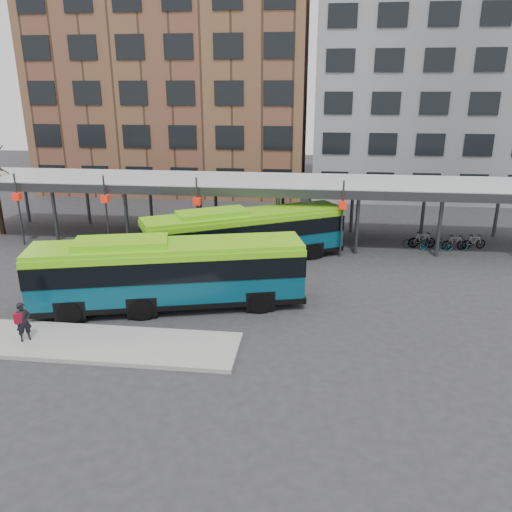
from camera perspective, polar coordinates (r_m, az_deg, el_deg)
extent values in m
plane|color=#28282B|center=(23.01, -4.70, -7.21)|extent=(120.00, 120.00, 0.00)
cube|color=gray|center=(22.20, -20.54, -9.18)|extent=(14.00, 3.00, 0.18)
cube|color=#999B9E|center=(34.08, -0.54, 8.48)|extent=(40.00, 6.00, 0.35)
cube|color=#383A3D|center=(31.18, -1.25, 7.25)|extent=(40.00, 0.15, 0.55)
cylinder|color=#383A3D|center=(42.93, -24.77, 6.04)|extent=(0.24, 0.24, 3.80)
cylinder|color=#383A3D|center=(36.22, -21.99, 4.34)|extent=(0.24, 0.24, 3.80)
cylinder|color=#383A3D|center=(40.56, -18.69, 6.12)|extent=(0.24, 0.24, 3.80)
cylinder|color=#383A3D|center=(34.12, -14.57, 4.29)|extent=(0.24, 0.24, 3.80)
cylinder|color=#383A3D|center=(38.68, -11.94, 6.14)|extent=(0.24, 0.24, 3.80)
cylinder|color=#383A3D|center=(32.64, -6.34, 4.14)|extent=(0.24, 0.24, 3.80)
cylinder|color=#383A3D|center=(37.39, -4.62, 6.06)|extent=(0.24, 0.24, 3.80)
cylinder|color=#383A3D|center=(31.90, 2.47, 3.90)|extent=(0.24, 0.24, 3.80)
cylinder|color=#383A3D|center=(36.74, 3.09, 5.86)|extent=(0.24, 0.24, 3.80)
cylinder|color=#383A3D|center=(31.93, 11.47, 3.55)|extent=(0.24, 0.24, 3.80)
cylinder|color=#383A3D|center=(36.77, 10.92, 5.56)|extent=(0.24, 0.24, 3.80)
cylinder|color=#383A3D|center=(32.73, 20.23, 3.13)|extent=(0.24, 0.24, 3.80)
cylinder|color=#383A3D|center=(37.47, 18.59, 5.16)|extent=(0.24, 0.24, 3.80)
cylinder|color=#383A3D|center=(38.80, 25.85, 4.70)|extent=(0.24, 0.24, 3.80)
cylinder|color=#383A3D|center=(36.45, -25.44, 4.78)|extent=(0.12, 0.12, 4.80)
cube|color=red|center=(36.28, -25.63, 6.16)|extent=(0.45, 0.45, 0.45)
cylinder|color=#383A3D|center=(33.66, -16.71, 4.79)|extent=(0.12, 0.12, 4.80)
cube|color=red|center=(33.47, -16.85, 6.28)|extent=(0.45, 0.45, 0.45)
cylinder|color=#383A3D|center=(31.77, -6.69, 4.66)|extent=(0.12, 0.12, 4.80)
cube|color=red|center=(31.57, -6.75, 6.24)|extent=(0.45, 0.45, 0.45)
cylinder|color=#383A3D|center=(30.96, 9.78, 4.14)|extent=(0.12, 0.12, 4.80)
cube|color=red|center=(30.75, 9.87, 5.76)|extent=(0.45, 0.45, 0.45)
cube|color=brown|center=(54.20, -8.98, 19.47)|extent=(26.00, 14.00, 22.00)
cube|color=slate|center=(53.55, 20.45, 17.53)|extent=(24.00, 14.00, 20.00)
cube|color=#074156|center=(23.91, -9.88, -2.05)|extent=(12.79, 5.70, 2.61)
cube|color=black|center=(23.73, -9.95, -0.87)|extent=(12.86, 5.77, 0.99)
cube|color=#70CA14|center=(23.45, -10.07, 1.17)|extent=(12.76, 5.60, 0.21)
cube|color=#70CA14|center=(23.58, -15.17, 1.43)|extent=(4.52, 2.88, 0.37)
cube|color=black|center=(24.34, -9.73, -4.66)|extent=(12.87, 5.77, 0.25)
cylinder|color=black|center=(23.35, 0.53, -5.33)|extent=(1.09, 0.57, 1.04)
cylinder|color=black|center=(25.67, -0.29, -3.04)|extent=(1.09, 0.57, 1.04)
cylinder|color=black|center=(23.25, -12.91, -5.93)|extent=(1.09, 0.57, 1.04)
cylinder|color=black|center=(25.59, -12.47, -3.58)|extent=(1.09, 0.57, 1.04)
cylinder|color=black|center=(23.77, -20.49, -6.13)|extent=(1.09, 0.57, 1.04)
cylinder|color=black|center=(26.06, -19.36, -3.81)|extent=(1.09, 0.57, 1.04)
cube|color=#074156|center=(29.87, -1.23, 2.31)|extent=(11.76, 8.09, 2.51)
cube|color=black|center=(29.73, -1.24, 3.24)|extent=(11.83, 8.17, 0.96)
cube|color=#70CA14|center=(29.52, -1.25, 4.84)|extent=(11.71, 8.01, 0.20)
cube|color=#70CA14|center=(28.83, -4.99, 4.84)|extent=(4.39, 3.55, 0.35)
cube|color=black|center=(30.21, -1.21, 0.24)|extent=(11.84, 8.18, 0.24)
cylinder|color=black|center=(30.78, 6.62, 0.52)|extent=(1.02, 0.75, 1.01)
cylinder|color=black|center=(32.84, 4.56, 1.76)|extent=(1.02, 0.75, 1.01)
cylinder|color=black|center=(28.71, -2.57, -0.71)|extent=(1.02, 0.75, 1.01)
cylinder|color=black|center=(30.91, -4.13, 0.68)|extent=(1.02, 0.75, 1.01)
cylinder|color=black|center=(27.90, -8.41, -1.49)|extent=(1.02, 0.75, 1.01)
cylinder|color=black|center=(30.16, -9.57, 0.00)|extent=(1.02, 0.75, 1.01)
imported|color=black|center=(22.49, -25.04, -6.82)|extent=(0.71, 0.71, 1.66)
cube|color=maroon|center=(22.37, -25.57, -6.40)|extent=(0.34, 0.35, 0.44)
imported|color=slate|center=(34.47, 17.79, 1.57)|extent=(1.62, 0.63, 0.84)
imported|color=slate|center=(34.55, 18.43, 1.75)|extent=(1.84, 0.72, 1.08)
imported|color=slate|center=(34.22, 19.60, 1.33)|extent=(1.78, 0.71, 0.92)
imported|color=slate|center=(34.80, 21.74, 1.44)|extent=(1.75, 0.80, 1.01)
imported|color=slate|center=(34.74, 21.99, 1.25)|extent=(1.73, 1.02, 0.86)
imported|color=slate|center=(35.51, 23.63, 1.49)|extent=(1.69, 0.86, 0.98)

